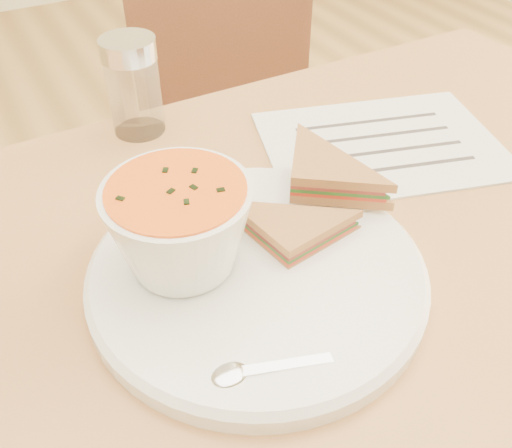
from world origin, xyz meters
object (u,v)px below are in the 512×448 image
soup_bowl (181,231)px  condiment_shaker (134,87)px  dining_table (322,434)px  chair_far (244,191)px  plate (257,274)px

soup_bowl → condiment_shaker: (0.05, 0.27, 0.00)m
dining_table → chair_far: bearing=74.0°
chair_far → condiment_shaker: size_ratio=6.78×
soup_bowl → condiment_shaker: size_ratio=1.06×
chair_far → plate: bearing=77.5°
condiment_shaker → plate: bearing=-89.5°
plate → condiment_shaker: size_ratio=2.58×
chair_far → condiment_shaker: (-0.26, -0.21, 0.40)m
dining_table → soup_bowl: bearing=168.3°
condiment_shaker → chair_far: bearing=39.1°
soup_bowl → condiment_shaker: condiment_shaker is taller
dining_table → soup_bowl: soup_bowl is taller
dining_table → soup_bowl: size_ratio=7.75×
dining_table → chair_far: chair_far is taller
plate → soup_bowl: bearing=149.9°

